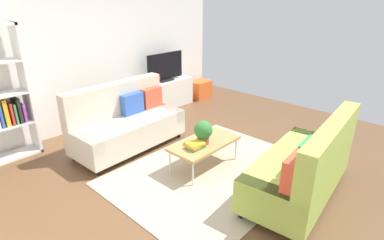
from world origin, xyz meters
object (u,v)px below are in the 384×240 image
at_px(vase_0, 144,81).
at_px(bottle_1, 156,80).
at_px(couch_green, 304,167).
at_px(tv, 165,67).
at_px(couch_beige, 127,123).
at_px(bottle_0, 152,80).
at_px(bottle_2, 159,79).
at_px(coffee_table, 204,144).
at_px(tv_console, 166,94).
at_px(table_book_0, 196,147).
at_px(storage_trunk, 200,89).
at_px(potted_plant, 203,131).

distance_m(vase_0, bottle_1, 0.28).
relative_size(couch_green, tv, 1.98).
relative_size(couch_beige, bottle_1, 12.31).
relative_size(bottle_0, bottle_2, 1.14).
distance_m(coffee_table, vase_0, 2.69).
bearing_deg(tv_console, table_book_0, -124.07).
relative_size(couch_beige, tv_console, 1.38).
bearing_deg(couch_green, storage_trunk, 53.33).
relative_size(coffee_table, potted_plant, 3.11).
bearing_deg(bottle_2, bottle_0, 180.00).
distance_m(bottle_0, bottle_2, 0.20).
distance_m(tv_console, vase_0, 0.72).
relative_size(couch_beige, table_book_0, 8.05).
distance_m(table_book_0, vase_0, 2.81).
relative_size(tv, bottle_1, 6.37).
xyz_separation_m(tv_console, storage_trunk, (1.10, -0.10, -0.10)).
height_order(couch_beige, bottle_1, couch_beige).
bearing_deg(couch_beige, bottle_0, -147.02).
bearing_deg(tv_console, bottle_0, -174.51).
height_order(storage_trunk, vase_0, vase_0).
height_order(tv_console, bottle_0, bottle_0).
xyz_separation_m(coffee_table, potted_plant, (-0.04, -0.01, 0.22)).
bearing_deg(table_book_0, vase_0, 66.41).
relative_size(potted_plant, vase_0, 1.77).
distance_m(tv, storage_trunk, 1.32).
bearing_deg(bottle_0, coffee_table, -113.16).
height_order(potted_plant, bottle_2, bottle_2).
distance_m(couch_beige, table_book_0, 1.47).
bearing_deg(tv, potted_plant, -121.34).
relative_size(coffee_table, bottle_2, 5.68).
bearing_deg(tv_console, potted_plant, -121.14).
bearing_deg(couch_green, tv, 67.42).
bearing_deg(vase_0, table_book_0, -113.59).
height_order(couch_green, table_book_0, couch_green).
height_order(table_book_0, vase_0, vase_0).
distance_m(couch_green, bottle_1, 3.96).
bearing_deg(table_book_0, couch_green, -68.98).
height_order(tv_console, storage_trunk, tv_console).
xyz_separation_m(tv_console, bottle_2, (-0.21, -0.04, 0.42)).
xyz_separation_m(couch_beige, vase_0, (1.26, 1.10, 0.29)).
relative_size(coffee_table, table_book_0, 4.58).
relative_size(couch_beige, tv, 1.93).
relative_size(tv, bottle_0, 4.55).
height_order(coffee_table, bottle_2, bottle_2).
relative_size(couch_beige, coffee_table, 1.76).
height_order(coffee_table, tv, tv).
distance_m(tv, bottle_2, 0.30).
bearing_deg(couch_green, bottle_2, 70.27).
bearing_deg(bottle_1, storage_trunk, -2.42).
bearing_deg(bottle_2, bottle_1, 180.00).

